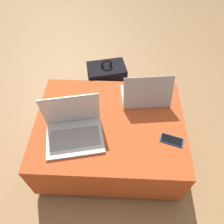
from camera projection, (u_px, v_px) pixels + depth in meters
name	position (u px, v px, depth m)	size (l,w,h in m)	color
ground_plane	(110.00, 150.00, 1.72)	(14.00, 14.00, 0.00)	tan
ottoman	(110.00, 137.00, 1.57)	(0.97, 0.75, 0.39)	maroon
laptop_near	(74.00, 128.00, 1.32)	(0.39, 0.32, 0.27)	silver
laptop_far	(146.00, 95.00, 1.50)	(0.34, 0.26, 0.23)	#B7B7BC
cell_phone	(172.00, 140.00, 1.32)	(0.15, 0.10, 0.01)	#1E4C9E
backpack	(107.00, 85.00, 1.89)	(0.34, 0.30, 0.48)	black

